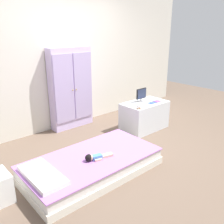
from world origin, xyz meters
The scene contains 11 objects.
ground_plane centered at (0.00, 0.00, -0.01)m, with size 10.00×10.00×0.02m, color brown.
back_wall centered at (0.00, 1.57, 1.35)m, with size 6.40×0.05×2.70m, color silver.
bed centered at (-0.74, -0.19, 0.12)m, with size 1.84×0.95×0.24m.
pillow centered at (-1.46, -0.19, 0.27)m, with size 0.32×0.69×0.05m, color white.
doll centered at (-0.76, -0.27, 0.28)m, with size 0.39×0.17×0.10m.
wardrobe centered at (-0.02, 1.41, 0.78)m, with size 0.84×0.26×1.55m.
tv_stand centered at (0.96, 0.38, 0.27)m, with size 0.89×0.52×0.54m, color silver.
tv_monitor centered at (0.95, 0.47, 0.68)m, with size 0.24×0.10×0.26m.
rocking_horse_toy centered at (0.60, 0.20, 0.59)m, with size 0.09×0.04×0.11m.
book_blue centered at (1.02, 0.27, 0.54)m, with size 0.13×0.09×0.01m, color blue.
book_purple centered at (1.17, 0.27, 0.54)m, with size 0.12×0.10×0.01m, color #8E51B2.
Camera 1 is at (-2.47, -2.58, 1.90)m, focal length 39.67 mm.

